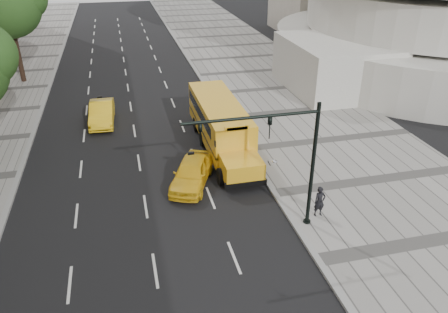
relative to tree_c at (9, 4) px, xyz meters
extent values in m
plane|color=black|center=(10.39, -18.85, -7.10)|extent=(140.00, 140.00, 0.00)
cube|color=gray|center=(22.39, -18.85, -7.02)|extent=(12.00, 140.00, 0.15)
cube|color=gray|center=(16.39, -18.85, -7.02)|extent=(0.30, 140.00, 0.15)
cube|color=gray|center=(2.39, -18.85, -7.02)|extent=(0.30, 140.00, 0.15)
cylinder|color=silver|center=(40.39, -4.85, -5.10)|extent=(32.00, 32.00, 4.00)
cylinder|color=silver|center=(40.39, -4.85, -1.00)|extent=(26.00, 26.00, 3.60)
cube|color=silver|center=(27.39, -8.85, -4.90)|extent=(8.00, 10.00, 4.40)
cylinder|color=black|center=(-0.11, 0.00, -3.96)|extent=(0.44, 0.44, 6.27)
sphere|color=#214416|center=(-0.11, 0.00, -0.04)|extent=(5.74, 5.74, 5.74)
cube|color=gold|center=(14.89, -17.39, -5.32)|extent=(2.50, 9.00, 2.45)
cube|color=gold|center=(14.89, -22.89, -6.00)|extent=(2.20, 2.00, 1.10)
cube|color=black|center=(14.89, -23.77, -6.55)|extent=(2.38, 0.25, 0.35)
cube|color=black|center=(14.89, -17.39, -5.85)|extent=(2.52, 9.00, 0.12)
cube|color=black|center=(14.89, -21.83, -4.85)|extent=(2.05, 0.10, 0.90)
cube|color=black|center=(14.89, -16.89, -4.85)|extent=(2.52, 7.50, 0.70)
cube|color=gold|center=(14.89, -21.84, -4.05)|extent=(1.40, 0.12, 0.28)
ellipsoid|color=silver|center=(16.41, -24.29, -5.20)|extent=(0.32, 0.32, 0.14)
cylinder|color=black|center=(16.17, -24.07, -5.40)|extent=(0.36, 0.47, 0.58)
cylinder|color=black|center=(13.76, -22.59, -6.60)|extent=(0.30, 1.00, 1.00)
cylinder|color=black|center=(16.02, -22.59, -6.60)|extent=(0.30, 1.00, 1.00)
cylinder|color=black|center=(13.76, -17.39, -6.60)|extent=(0.30, 1.00, 1.00)
cylinder|color=black|center=(16.02, -17.39, -6.60)|extent=(0.30, 1.00, 1.00)
cylinder|color=black|center=(13.76, -14.89, -6.60)|extent=(0.30, 1.00, 1.00)
cylinder|color=black|center=(16.02, -14.89, -6.60)|extent=(0.30, 1.00, 1.00)
imported|color=yellow|center=(12.16, -22.21, -6.32)|extent=(3.46, 4.89, 1.55)
imported|color=yellow|center=(7.20, -11.80, -6.30)|extent=(1.87, 4.87, 1.58)
imported|color=black|center=(17.79, -26.91, -6.14)|extent=(0.61, 0.42, 1.62)
cylinder|color=black|center=(16.99, -27.34, -3.90)|extent=(0.18, 0.18, 6.40)
cylinder|color=black|center=(16.99, -27.34, -6.97)|extent=(0.36, 0.36, 0.25)
cylinder|color=black|center=(13.99, -27.34, -1.10)|extent=(6.00, 0.14, 0.14)
imported|color=black|center=(14.79, -27.34, -1.65)|extent=(0.16, 0.20, 1.00)
imported|color=black|center=(11.79, -27.34, -1.65)|extent=(0.16, 0.20, 1.00)
camera|label=1|loc=(8.87, -43.42, 5.87)|focal=35.00mm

